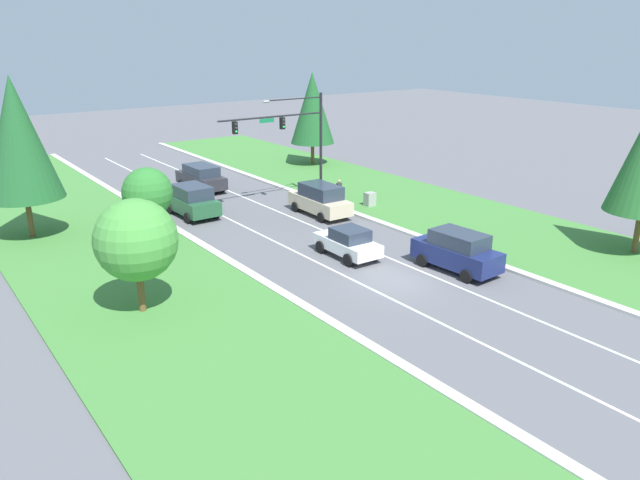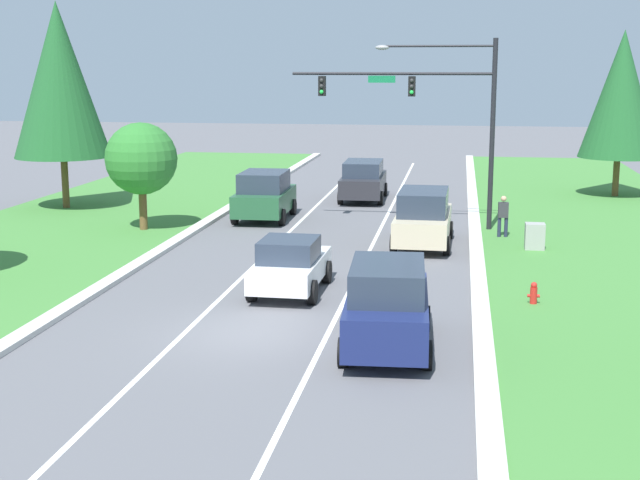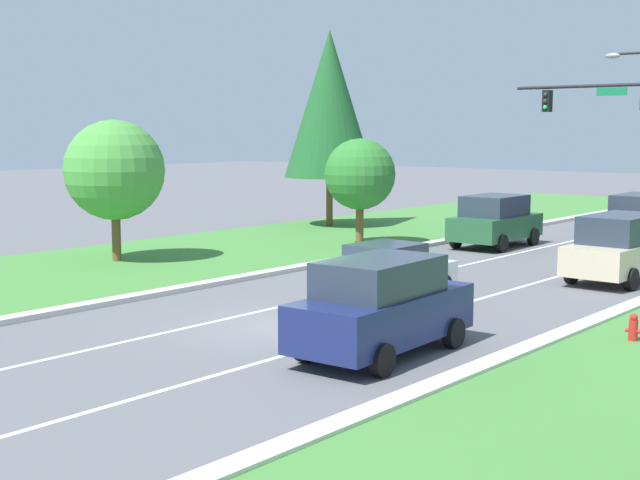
{
  "view_description": "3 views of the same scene",
  "coord_description": "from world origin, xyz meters",
  "px_view_note": "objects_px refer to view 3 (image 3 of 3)",
  "views": [
    {
      "loc": [
        -19.94,
        -21.03,
        11.72
      ],
      "look_at": [
        -0.71,
        5.78,
        0.71
      ],
      "focal_mm": 35.0,
      "sensor_mm": 36.0,
      "label": 1
    },
    {
      "loc": [
        4.96,
        -21.05,
        6.67
      ],
      "look_at": [
        0.76,
        5.66,
        1.34
      ],
      "focal_mm": 50.0,
      "sensor_mm": 36.0,
      "label": 2
    },
    {
      "loc": [
        14.26,
        -15.7,
        4.8
      ],
      "look_at": [
        -1.82,
        3.54,
        1.66
      ],
      "focal_mm": 50.0,
      "sensor_mm": 36.0,
      "label": 3
    }
  ],
  "objects_px": {
    "navy_suv": "(382,306)",
    "fire_hydrant": "(633,329)",
    "oak_near_left_tree": "(114,170)",
    "conifer_mid_left_tree": "(330,104)",
    "white_sedan": "(389,273)",
    "oak_far_left_tree": "(360,175)",
    "forest_suv": "(495,221)",
    "champagne_suv": "(622,247)"
  },
  "relations": [
    {
      "from": "forest_suv",
      "to": "navy_suv",
      "type": "bearing_deg",
      "value": -69.66
    },
    {
      "from": "forest_suv",
      "to": "oak_far_left_tree",
      "type": "height_order",
      "value": "oak_far_left_tree"
    },
    {
      "from": "forest_suv",
      "to": "champagne_suv",
      "type": "relative_size",
      "value": 0.89
    },
    {
      "from": "fire_hydrant",
      "to": "conifer_mid_left_tree",
      "type": "xyz_separation_m",
      "value": [
        -20.37,
        14.15,
        5.64
      ]
    },
    {
      "from": "forest_suv",
      "to": "conifer_mid_left_tree",
      "type": "bearing_deg",
      "value": 171.21
    },
    {
      "from": "white_sedan",
      "to": "oak_near_left_tree",
      "type": "height_order",
      "value": "oak_near_left_tree"
    },
    {
      "from": "champagne_suv",
      "to": "navy_suv",
      "type": "bearing_deg",
      "value": -90.35
    },
    {
      "from": "oak_far_left_tree",
      "to": "oak_near_left_tree",
      "type": "bearing_deg",
      "value": -113.43
    },
    {
      "from": "champagne_suv",
      "to": "conifer_mid_left_tree",
      "type": "xyz_separation_m",
      "value": [
        -16.93,
        6.05,
        4.91
      ]
    },
    {
      "from": "conifer_mid_left_tree",
      "to": "navy_suv",
      "type": "bearing_deg",
      "value": -48.17
    },
    {
      "from": "forest_suv",
      "to": "conifer_mid_left_tree",
      "type": "height_order",
      "value": "conifer_mid_left_tree"
    },
    {
      "from": "navy_suv",
      "to": "fire_hydrant",
      "type": "distance_m",
      "value": 5.84
    },
    {
      "from": "navy_suv",
      "to": "oak_far_left_tree",
      "type": "distance_m",
      "value": 17.73
    },
    {
      "from": "white_sedan",
      "to": "forest_suv",
      "type": "distance_m",
      "value": 12.84
    },
    {
      "from": "oak_near_left_tree",
      "to": "conifer_mid_left_tree",
      "type": "bearing_deg",
      "value": 96.43
    },
    {
      "from": "oak_near_left_tree",
      "to": "champagne_suv",
      "type": "bearing_deg",
      "value": 27.41
    },
    {
      "from": "champagne_suv",
      "to": "conifer_mid_left_tree",
      "type": "bearing_deg",
      "value": 161.41
    },
    {
      "from": "navy_suv",
      "to": "conifer_mid_left_tree",
      "type": "distance_m",
      "value": 25.39
    },
    {
      "from": "navy_suv",
      "to": "champagne_suv",
      "type": "height_order",
      "value": "champagne_suv"
    },
    {
      "from": "white_sedan",
      "to": "conifer_mid_left_tree",
      "type": "xyz_separation_m",
      "value": [
        -13.33,
        13.67,
        5.15
      ]
    },
    {
      "from": "champagne_suv",
      "to": "oak_far_left_tree",
      "type": "xyz_separation_m",
      "value": [
        -11.37,
        1.22,
        1.88
      ]
    },
    {
      "from": "champagne_suv",
      "to": "oak_near_left_tree",
      "type": "height_order",
      "value": "oak_near_left_tree"
    },
    {
      "from": "navy_suv",
      "to": "oak_near_left_tree",
      "type": "bearing_deg",
      "value": 160.12
    },
    {
      "from": "fire_hydrant",
      "to": "forest_suv",
      "type": "bearing_deg",
      "value": 129.43
    },
    {
      "from": "navy_suv",
      "to": "conifer_mid_left_tree",
      "type": "xyz_separation_m",
      "value": [
        -16.62,
        18.56,
        4.92
      ]
    },
    {
      "from": "white_sedan",
      "to": "forest_suv",
      "type": "relative_size",
      "value": 0.92
    },
    {
      "from": "white_sedan",
      "to": "conifer_mid_left_tree",
      "type": "height_order",
      "value": "conifer_mid_left_tree"
    },
    {
      "from": "navy_suv",
      "to": "conifer_mid_left_tree",
      "type": "bearing_deg",
      "value": 128.79
    },
    {
      "from": "champagne_suv",
      "to": "conifer_mid_left_tree",
      "type": "height_order",
      "value": "conifer_mid_left_tree"
    },
    {
      "from": "conifer_mid_left_tree",
      "to": "champagne_suv",
      "type": "bearing_deg",
      "value": -19.67
    },
    {
      "from": "fire_hydrant",
      "to": "oak_near_left_tree",
      "type": "xyz_separation_m",
      "value": [
        -18.8,
        0.14,
        2.99
      ]
    },
    {
      "from": "champagne_suv",
      "to": "white_sedan",
      "type": "bearing_deg",
      "value": -114.19
    },
    {
      "from": "champagne_suv",
      "to": "oak_far_left_tree",
      "type": "distance_m",
      "value": 11.59
    },
    {
      "from": "champagne_suv",
      "to": "oak_near_left_tree",
      "type": "xyz_separation_m",
      "value": [
        -15.35,
        -7.96,
        2.26
      ]
    },
    {
      "from": "conifer_mid_left_tree",
      "to": "fire_hydrant",
      "type": "bearing_deg",
      "value": -34.78
    },
    {
      "from": "forest_suv",
      "to": "oak_far_left_tree",
      "type": "xyz_separation_m",
      "value": [
        -4.27,
        -3.52,
        1.88
      ]
    },
    {
      "from": "fire_hydrant",
      "to": "navy_suv",
      "type": "bearing_deg",
      "value": -130.42
    },
    {
      "from": "champagne_suv",
      "to": "fire_hydrant",
      "type": "height_order",
      "value": "champagne_suv"
    },
    {
      "from": "white_sedan",
      "to": "oak_far_left_tree",
      "type": "height_order",
      "value": "oak_far_left_tree"
    },
    {
      "from": "oak_near_left_tree",
      "to": "oak_far_left_tree",
      "type": "distance_m",
      "value": 10.01
    },
    {
      "from": "navy_suv",
      "to": "fire_hydrant",
      "type": "height_order",
      "value": "navy_suv"
    },
    {
      "from": "navy_suv",
      "to": "conifer_mid_left_tree",
      "type": "height_order",
      "value": "conifer_mid_left_tree"
    }
  ]
}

